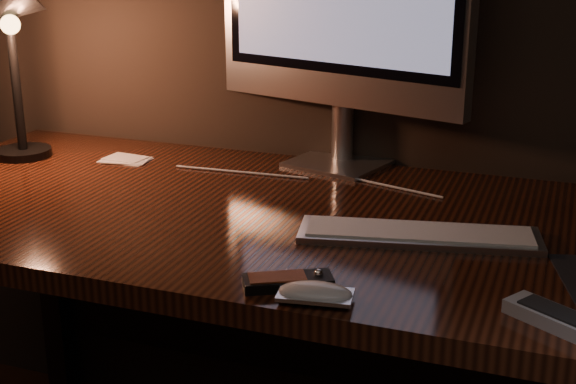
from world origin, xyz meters
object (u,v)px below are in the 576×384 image
(desk, at_px, (282,260))
(keyboard, at_px, (419,234))
(tv_remote, at_px, (575,326))
(mouse, at_px, (315,296))
(desk_lamp, at_px, (10,33))
(media_remote, at_px, (288,281))

(desk, relative_size, keyboard, 3.94)
(desk, bearing_deg, tv_remote, -34.46)
(desk, height_order, mouse, mouse)
(keyboard, height_order, tv_remote, tv_remote)
(desk, xyz_separation_m, tv_remote, (0.55, -0.38, 0.14))
(mouse, height_order, tv_remote, tv_remote)
(mouse, xyz_separation_m, desk_lamp, (-0.84, 0.45, 0.28))
(media_remote, xyz_separation_m, desk_lamp, (-0.79, 0.41, 0.28))
(media_remote, bearing_deg, desk, 82.88)
(keyboard, distance_m, desk_lamp, 0.98)
(keyboard, bearing_deg, desk_lamp, 158.66)
(desk, xyz_separation_m, mouse, (0.20, -0.41, 0.14))
(desk, distance_m, tv_remote, 0.68)
(tv_remote, bearing_deg, media_remote, -149.42)
(desk, bearing_deg, media_remote, -68.02)
(keyboard, relative_size, mouse, 3.85)
(keyboard, bearing_deg, tv_remote, -57.48)
(tv_remote, bearing_deg, mouse, -143.67)
(desk, bearing_deg, mouse, -63.34)
(keyboard, bearing_deg, mouse, -118.45)
(tv_remote, xyz_separation_m, desk_lamp, (-1.19, 0.42, 0.28))
(media_remote, distance_m, tv_remote, 0.40)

